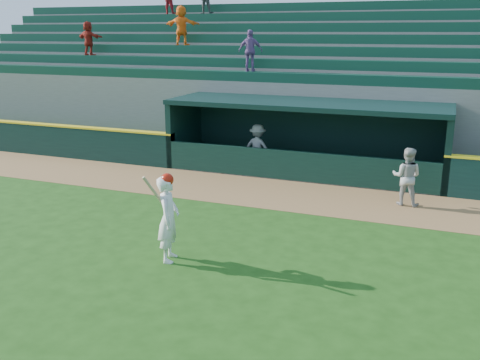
{
  "coord_description": "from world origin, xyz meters",
  "views": [
    {
      "loc": [
        4.51,
        -9.88,
        4.74
      ],
      "look_at": [
        0.0,
        1.6,
        1.3
      ],
      "focal_mm": 40.0,
      "sensor_mm": 36.0,
      "label": 1
    }
  ],
  "objects": [
    {
      "name": "stands",
      "position": [
        0.01,
        12.57,
        2.4
      ],
      "size": [
        34.5,
        6.25,
        7.58
      ],
      "color": "slate",
      "rests_on": "ground"
    },
    {
      "name": "warning_track",
      "position": [
        0.0,
        4.9,
        0.01
      ],
      "size": [
        40.0,
        3.0,
        0.01
      ],
      "primitive_type": "cube",
      "color": "olive",
      "rests_on": "ground"
    },
    {
      "name": "field_wall_left",
      "position": [
        -12.25,
        6.55,
        0.6
      ],
      "size": [
        15.5,
        0.3,
        1.2
      ],
      "primitive_type": "cube",
      "color": "black",
      "rests_on": "ground"
    },
    {
      "name": "wall_stripe_left",
      "position": [
        -12.25,
        6.55,
        1.23
      ],
      "size": [
        15.5,
        0.32,
        0.06
      ],
      "primitive_type": "cube",
      "color": "yellow",
      "rests_on": "field_wall_left"
    },
    {
      "name": "batter_at_plate",
      "position": [
        -0.77,
        -0.55,
        0.96
      ],
      "size": [
        0.65,
        0.83,
        1.94
      ],
      "color": "white",
      "rests_on": "ground"
    },
    {
      "name": "dugout_player_front",
      "position": [
        3.58,
        5.23,
        0.82
      ],
      "size": [
        0.83,
        0.67,
        1.65
      ],
      "primitive_type": "imported",
      "rotation": [
        0.0,
        0.0,
        3.09
      ],
      "color": "#A3A39E",
      "rests_on": "ground"
    },
    {
      "name": "ground",
      "position": [
        0.0,
        0.0,
        0.0
      ],
      "size": [
        120.0,
        120.0,
        0.0
      ],
      "primitive_type": "plane",
      "color": "#1C4511",
      "rests_on": "ground"
    },
    {
      "name": "dugout_player_inside",
      "position": [
        -1.63,
        7.45,
        0.81
      ],
      "size": [
        1.09,
        0.68,
        1.62
      ],
      "primitive_type": "imported",
      "rotation": [
        0.0,
        0.0,
        3.06
      ],
      "color": "#A9AAA4",
      "rests_on": "ground"
    },
    {
      "name": "dugout",
      "position": [
        0.0,
        8.0,
        1.36
      ],
      "size": [
        9.4,
        2.8,
        2.46
      ],
      "color": "slate",
      "rests_on": "ground"
    }
  ]
}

